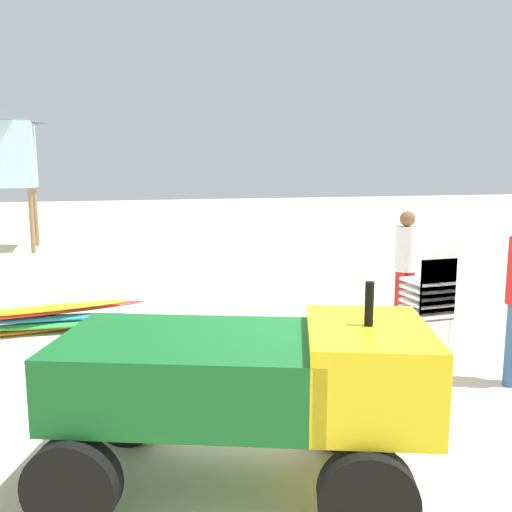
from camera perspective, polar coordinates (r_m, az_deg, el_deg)
ground at (r=5.34m, az=8.15°, el=-15.65°), size 80.00×80.00×0.00m
utility_cart at (r=3.77m, az=-0.84°, el=-13.28°), size 2.81×2.10×1.50m
stacked_plastic_chairs at (r=6.86m, az=18.26°, el=-3.88°), size 0.48×0.48×1.29m
surfboard_pile at (r=8.02m, az=-21.41°, el=-6.17°), size 2.64×0.74×0.40m
lifeguard_far_right at (r=7.95m, az=15.72°, el=-0.48°), size 0.32×0.32×1.67m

